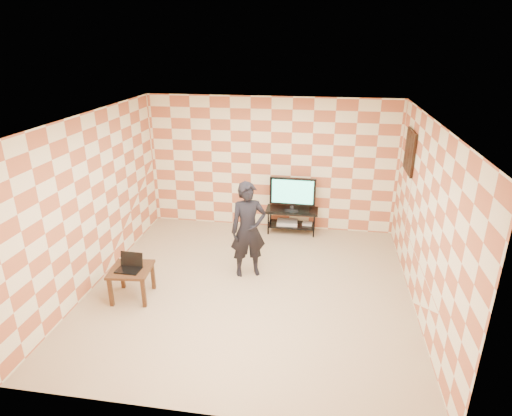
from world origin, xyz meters
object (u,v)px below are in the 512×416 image
object	(u,v)px
tv	(293,192)
person	(248,230)
tv_stand	(292,215)
side_table	(131,274)

from	to	relation	value
tv	person	distance (m)	1.87
person	tv_stand	bearing A→B (deg)	50.53
tv	person	world-z (taller)	person
side_table	tv_stand	bearing A→B (deg)	51.27
tv_stand	side_table	size ratio (longest dim) A/B	1.60
tv_stand	tv	world-z (taller)	tv
tv	side_table	xyz separation A→B (m)	(-2.21, -2.76, -0.46)
tv_stand	tv	distance (m)	0.50
person	side_table	bearing A→B (deg)	-170.30
tv_stand	tv	xyz separation A→B (m)	(0.00, -0.00, 0.50)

